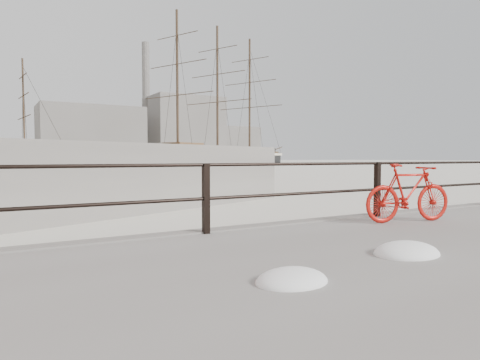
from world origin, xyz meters
name	(u,v)px	position (x,y,z in m)	size (l,w,h in m)	color
ground	(477,220)	(0.00, 0.00, 0.00)	(400.00, 400.00, 0.00)	white
bicycle	(408,193)	(-3.60, -0.90, 0.84)	(1.63, 0.24, 0.98)	#B7130C
barque_black	(218,164)	(36.39, 82.25, 0.00)	(57.94, 18.96, 32.93)	black
industrial_west	(91,135)	(20.00, 140.00, 9.00)	(32.00, 18.00, 18.00)	gray
industrial_mid	(184,130)	(55.00, 145.00, 12.00)	(26.00, 20.00, 24.00)	gray
industrial_east	(230,144)	(78.00, 150.00, 7.00)	(20.00, 16.00, 14.00)	gray
smokestack	(146,102)	(42.00, 150.00, 22.00)	(2.80, 2.80, 44.00)	gray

